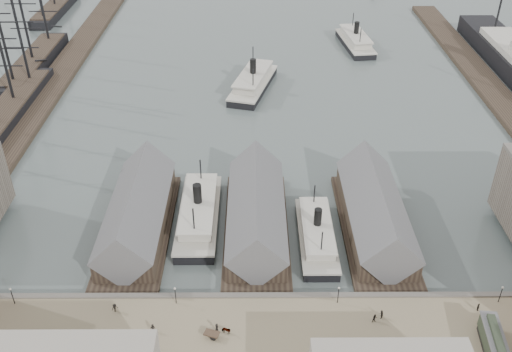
{
  "coord_description": "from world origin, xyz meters",
  "views": [
    {
      "loc": [
        -0.52,
        -82.74,
        79.76
      ],
      "look_at": [
        0.0,
        30.0,
        6.0
      ],
      "focal_mm": 40.0,
      "sensor_mm": 36.0,
      "label": 1
    }
  ],
  "objects_px": {
    "tram": "(494,344)",
    "horse_cart_center": "(221,332)",
    "horse_cart_left": "(76,347)",
    "ferry_docked_west": "(199,213)"
  },
  "relations": [
    {
      "from": "tram",
      "to": "horse_cart_center",
      "type": "bearing_deg",
      "value": -178.26
    },
    {
      "from": "tram",
      "to": "horse_cart_center",
      "type": "distance_m",
      "value": 46.01
    },
    {
      "from": "horse_cart_left",
      "to": "ferry_docked_west",
      "type": "bearing_deg",
      "value": 0.55
    },
    {
      "from": "ferry_docked_west",
      "to": "horse_cart_left",
      "type": "height_order",
      "value": "ferry_docked_west"
    },
    {
      "from": "horse_cart_left",
      "to": "horse_cart_center",
      "type": "xyz_separation_m",
      "value": [
        24.49,
        3.13,
        -0.05
      ]
    },
    {
      "from": "ferry_docked_west",
      "to": "tram",
      "type": "distance_m",
      "value": 65.45
    },
    {
      "from": "ferry_docked_west",
      "to": "horse_cart_center",
      "type": "relative_size",
      "value": 6.03
    },
    {
      "from": "horse_cart_left",
      "to": "horse_cart_center",
      "type": "relative_size",
      "value": 0.98
    },
    {
      "from": "horse_cart_left",
      "to": "horse_cart_center",
      "type": "bearing_deg",
      "value": -57.2
    },
    {
      "from": "tram",
      "to": "horse_cart_center",
      "type": "height_order",
      "value": "tram"
    }
  ]
}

